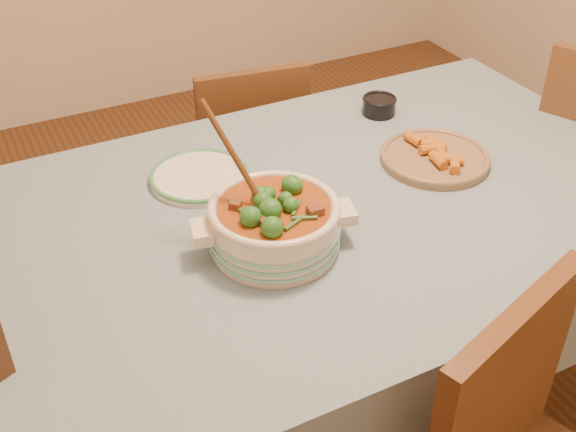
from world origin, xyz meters
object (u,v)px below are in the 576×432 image
(dining_table, at_px, (336,232))
(condiment_bowl, at_px, (379,105))
(stew_casserole, at_px, (274,222))
(chair_far, at_px, (248,153))
(fried_plate, at_px, (435,156))
(white_plate, at_px, (200,176))

(dining_table, xyz_separation_m, condiment_bowl, (0.34, 0.34, 0.12))
(dining_table, bearing_deg, condiment_bowl, 45.30)
(stew_casserole, xyz_separation_m, chair_far, (0.32, 0.87, -0.37))
(dining_table, bearing_deg, fried_plate, 7.74)
(condiment_bowl, bearing_deg, fried_plate, -93.57)
(stew_casserole, height_order, fried_plate, stew_casserole)
(condiment_bowl, distance_m, fried_plate, 0.30)
(fried_plate, relative_size, chair_far, 0.39)
(fried_plate, bearing_deg, condiment_bowl, 86.43)
(dining_table, relative_size, stew_casserole, 4.63)
(chair_far, bearing_deg, stew_casserole, 78.06)
(fried_plate, bearing_deg, dining_table, -172.26)
(chair_far, bearing_deg, fried_plate, 114.35)
(white_plate, distance_m, condiment_bowl, 0.60)
(fried_plate, height_order, chair_far, fried_plate)
(condiment_bowl, bearing_deg, chair_far, 117.90)
(white_plate, height_order, chair_far, chair_far)
(stew_casserole, distance_m, condiment_bowl, 0.70)
(white_plate, height_order, condiment_bowl, condiment_bowl)
(condiment_bowl, bearing_deg, white_plate, -170.34)
(fried_plate, bearing_deg, stew_casserole, -165.61)
(fried_plate, xyz_separation_m, chair_far, (-0.21, 0.73, -0.32))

